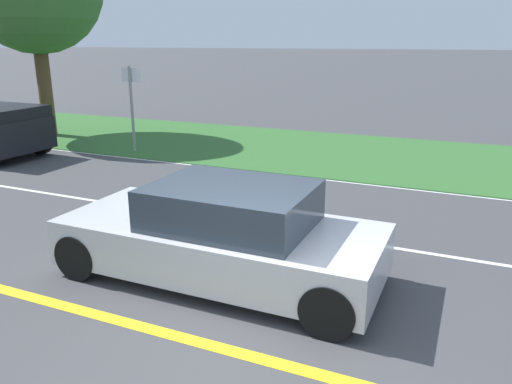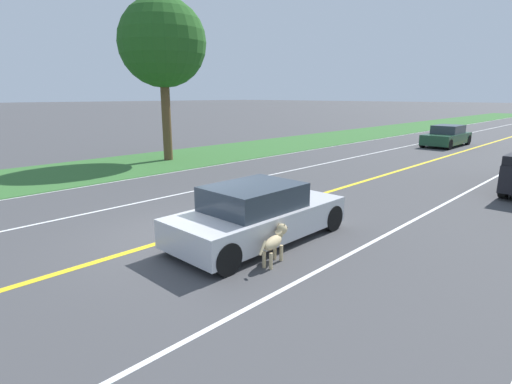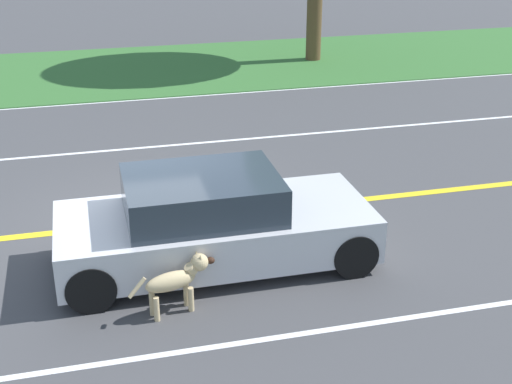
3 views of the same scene
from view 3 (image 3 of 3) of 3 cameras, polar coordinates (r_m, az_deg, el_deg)
The scene contains 8 objects.
ground_plane at distance 11.50m, azimuth -9.62°, elevation -2.56°, with size 400.00×400.00×0.00m, color #424244.
centre_divider_line at distance 11.50m, azimuth -9.63°, elevation -2.54°, with size 0.18×160.00×0.01m, color yellow.
lane_edge_line_left at distance 18.04m, azimuth -11.72°, elevation 7.09°, with size 0.14×160.00×0.01m, color white.
lane_dash_same_dir at distance 8.50m, azimuth -7.36°, elevation -12.77°, with size 0.10×160.00×0.01m, color white.
lane_dash_oncoming at distance 14.72m, azimuth -10.90°, elevation 3.34°, with size 0.10×160.00×0.01m, color white.
grass_verge_left at distance 20.94m, azimuth -12.23°, elevation 9.37°, with size 6.00×160.00×0.03m, color #33662D.
ego_car at distance 9.97m, azimuth -3.53°, elevation -2.49°, with size 1.88×4.37×1.35m.
dog at distance 8.99m, azimuth -6.26°, elevation -6.92°, with size 0.43×1.15×0.76m.
Camera 3 is at (10.32, -0.63, 5.03)m, focal length 50.00 mm.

